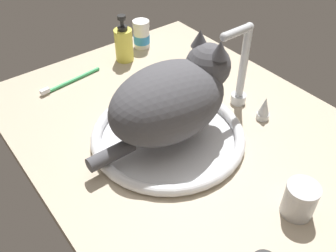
# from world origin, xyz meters

# --- Properties ---
(countertop) EXTENTS (1.04, 0.74, 0.03)m
(countertop) POSITION_xyz_m (0.00, 0.00, 0.01)
(countertop) COLOR #B7A88E
(countertop) RESTS_ON ground
(sink_basin) EXTENTS (0.37, 0.37, 0.03)m
(sink_basin) POSITION_xyz_m (-0.03, -0.06, 0.04)
(sink_basin) COLOR white
(sink_basin) RESTS_ON countertop
(faucet) EXTENTS (0.20, 0.11, 0.23)m
(faucet) POSITION_xyz_m (-0.03, 0.17, 0.12)
(faucet) COLOR silver
(faucet) RESTS_ON countertop
(cat) EXTENTS (0.20, 0.38, 0.21)m
(cat) POSITION_xyz_m (-0.03, -0.04, 0.14)
(cat) COLOR #4C4C51
(cat) RESTS_ON sink_basin
(soap_pump_bottle) EXTENTS (0.06, 0.06, 0.15)m
(soap_pump_bottle) POSITION_xyz_m (-0.41, 0.06, 0.08)
(soap_pump_bottle) COLOR #E5DB4C
(soap_pump_bottle) RESTS_ON countertop
(metal_jar) EXTENTS (0.06, 0.06, 0.07)m
(metal_jar) POSITION_xyz_m (0.29, 0.01, 0.07)
(metal_jar) COLOR #B2B5BA
(metal_jar) RESTS_ON countertop
(pill_bottle) EXTENTS (0.05, 0.05, 0.09)m
(pill_bottle) POSITION_xyz_m (-0.44, 0.15, 0.07)
(pill_bottle) COLOR white
(pill_bottle) RESTS_ON countertop
(toothbrush) EXTENTS (0.03, 0.19, 0.02)m
(toothbrush) POSITION_xyz_m (-0.39, -0.14, 0.04)
(toothbrush) COLOR #3FB266
(toothbrush) RESTS_ON countertop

